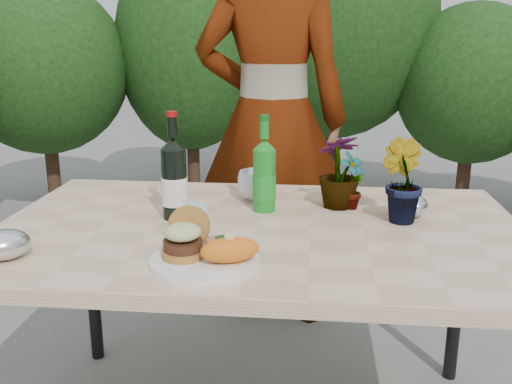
# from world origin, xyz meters

# --- Properties ---
(patio_table) EXTENTS (1.60, 1.00, 0.75)m
(patio_table) POSITION_xyz_m (0.00, 0.00, 0.69)
(patio_table) COLOR beige
(patio_table) RESTS_ON ground
(shrub_hedge) EXTENTS (6.98, 5.15, 2.31)m
(shrub_hedge) POSITION_xyz_m (0.01, 1.70, 1.14)
(shrub_hedge) COLOR #382316
(shrub_hedge) RESTS_ON ground
(dinner_plate) EXTENTS (0.28, 0.28, 0.01)m
(dinner_plate) POSITION_xyz_m (-0.11, -0.30, 0.76)
(dinner_plate) COLOR white
(dinner_plate) RESTS_ON patio_table
(burger_stack) EXTENTS (0.11, 0.16, 0.11)m
(burger_stack) POSITION_xyz_m (-0.16, -0.28, 0.81)
(burger_stack) COLOR #B7722D
(burger_stack) RESTS_ON dinner_plate
(sweet_potato) EXTENTS (0.17, 0.12, 0.06)m
(sweet_potato) POSITION_xyz_m (-0.04, -0.32, 0.80)
(sweet_potato) COLOR orange
(sweet_potato) RESTS_ON dinner_plate
(grilled_veg) EXTENTS (0.08, 0.05, 0.03)m
(grilled_veg) POSITION_xyz_m (-0.09, -0.21, 0.78)
(grilled_veg) COLOR olive
(grilled_veg) RESTS_ON dinner_plate
(wine_bottle) EXTENTS (0.08, 0.08, 0.34)m
(wine_bottle) POSITION_xyz_m (-0.27, 0.05, 0.87)
(wine_bottle) COLOR black
(wine_bottle) RESTS_ON patio_table
(sparkling_water) EXTENTS (0.08, 0.08, 0.32)m
(sparkling_water) POSITION_xyz_m (0.00, 0.16, 0.87)
(sparkling_water) COLOR #167E20
(sparkling_water) RESTS_ON patio_table
(plastic_cup) EXTENTS (0.07, 0.07, 0.09)m
(plastic_cup) POSITION_xyz_m (-0.17, -0.11, 0.80)
(plastic_cup) COLOR silver
(plastic_cup) RESTS_ON patio_table
(seedling_left) EXTENTS (0.12, 0.12, 0.19)m
(seedling_left) POSITION_xyz_m (0.29, 0.21, 0.85)
(seedling_left) COLOR #256020
(seedling_left) RESTS_ON patio_table
(seedling_mid) EXTENTS (0.17, 0.18, 0.26)m
(seedling_mid) POSITION_xyz_m (0.43, 0.10, 0.88)
(seedling_mid) COLOR #29521C
(seedling_mid) RESTS_ON patio_table
(seedling_right) EXTENTS (0.19, 0.19, 0.25)m
(seedling_right) POSITION_xyz_m (0.25, 0.23, 0.87)
(seedling_right) COLOR #2D5E20
(seedling_right) RESTS_ON patio_table
(blue_bowl) EXTENTS (0.17, 0.17, 0.10)m
(blue_bowl) POSITION_xyz_m (-0.04, 0.28, 0.80)
(blue_bowl) COLOR silver
(blue_bowl) RESTS_ON patio_table
(foil_packet_left) EXTENTS (0.17, 0.17, 0.08)m
(foil_packet_left) POSITION_xyz_m (-0.63, -0.33, 0.79)
(foil_packet_left) COLOR silver
(foil_packet_left) RESTS_ON patio_table
(foil_packet_right) EXTENTS (0.17, 0.17, 0.08)m
(foil_packet_right) POSITION_xyz_m (0.47, 0.15, 0.79)
(foil_packet_right) COLOR silver
(foil_packet_right) RESTS_ON patio_table
(person) EXTENTS (0.70, 0.47, 1.89)m
(person) POSITION_xyz_m (-0.03, 0.90, 0.94)
(person) COLOR #A37051
(person) RESTS_ON ground
(terracotta_pot) EXTENTS (0.17, 0.17, 0.14)m
(terracotta_pot) POSITION_xyz_m (-1.43, 2.04, 0.07)
(terracotta_pot) COLOR #AF432D
(terracotta_pot) RESTS_ON ground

